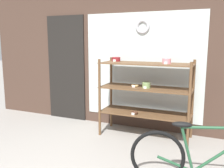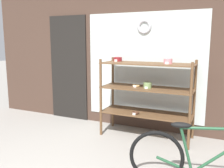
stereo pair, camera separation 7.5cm
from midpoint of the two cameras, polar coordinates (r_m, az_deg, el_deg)
storefront_facade at (r=4.60m, az=5.32°, el=13.03°), size 6.33×0.13×3.82m
display_case at (r=4.16m, az=8.36°, el=-1.16°), size 1.50×0.54×1.33m
bicycle at (r=3.02m, az=21.80°, el=-15.82°), size 1.71×0.51×0.75m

